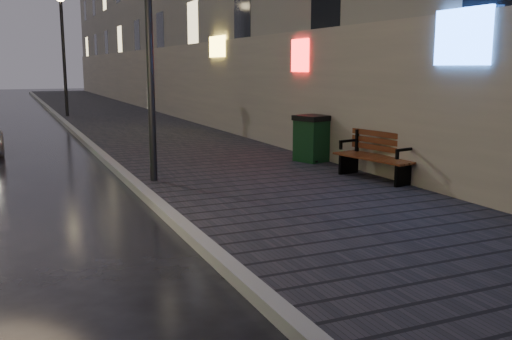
{
  "coord_description": "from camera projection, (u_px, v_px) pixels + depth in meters",
  "views": [
    {
      "loc": [
        -0.71,
        -4.73,
        2.33
      ],
      "look_at": [
        2.57,
        2.71,
        0.85
      ],
      "focal_mm": 40.0,
      "sensor_mm": 36.0,
      "label": 1
    }
  ],
  "objects": [
    {
      "name": "bench",
      "position": [
        378.0,
        156.0,
        11.14
      ],
      "size": [
        0.93,
        1.88,
        0.92
      ],
      "rotation": [
        0.0,
        0.0,
        0.18
      ],
      "color": "black",
      "rests_on": "sidewalk"
    },
    {
      "name": "curb",
      "position": [
        61.0,
        120.0,
        24.44
      ],
      "size": [
        0.2,
        58.0,
        0.15
      ],
      "primitive_type": "cube",
      "color": "slate",
      "rests_on": "ground"
    },
    {
      "name": "trash_bin",
      "position": [
        313.0,
        138.0,
        13.24
      ],
      "size": [
        0.88,
        0.88,
        1.07
      ],
      "rotation": [
        0.0,
        0.0,
        0.32
      ],
      "color": "black",
      "rests_on": "sidewalk"
    },
    {
      "name": "lamp_near",
      "position": [
        148.0,
        2.0,
        10.47
      ],
      "size": [
        0.36,
        0.36,
        5.28
      ],
      "color": "black",
      "rests_on": "sidewalk"
    },
    {
      "name": "ground",
      "position": [
        112.0,
        338.0,
        4.96
      ],
      "size": [
        120.0,
        120.0,
        0.0
      ],
      "primitive_type": "plane",
      "color": "black",
      "rests_on": "ground"
    },
    {
      "name": "sidewalk",
      "position": [
        118.0,
        118.0,
        25.4
      ],
      "size": [
        4.6,
        58.0,
        0.15
      ],
      "primitive_type": "cube",
      "color": "black",
      "rests_on": "ground"
    },
    {
      "name": "lamp_far",
      "position": [
        63.0,
        40.0,
        24.87
      ],
      "size": [
        0.36,
        0.36,
        5.28
      ],
      "color": "black",
      "rests_on": "sidewalk"
    }
  ]
}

